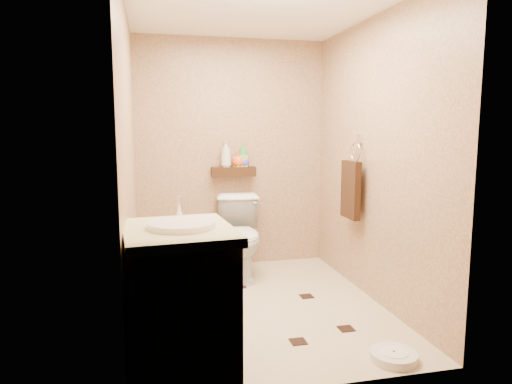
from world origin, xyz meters
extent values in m
plane|color=#BFB18C|center=(0.00, 0.00, 0.00)|extent=(2.50, 2.50, 0.00)
cube|color=tan|center=(0.00, 1.25, 1.20)|extent=(2.00, 0.04, 2.40)
cube|color=tan|center=(0.00, -1.25, 1.20)|extent=(2.00, 0.04, 2.40)
cube|color=tan|center=(-1.00, 0.00, 1.20)|extent=(0.04, 2.50, 2.40)
cube|color=tan|center=(1.00, 0.00, 1.20)|extent=(0.04, 2.50, 2.40)
cube|color=white|center=(0.00, 0.00, 2.40)|extent=(2.00, 2.50, 0.02)
cube|color=#3A2210|center=(0.00, 1.17, 1.02)|extent=(0.46, 0.14, 0.10)
cube|color=black|center=(-0.39, -0.17, 0.00)|extent=(0.11, 0.11, 0.01)
cube|color=black|center=(0.46, 0.12, 0.00)|extent=(0.11, 0.11, 0.01)
cube|color=black|center=(0.12, -0.69, 0.00)|extent=(0.11, 0.11, 0.01)
cube|color=black|center=(-0.49, 0.53, 0.00)|extent=(0.11, 0.11, 0.01)
cube|color=black|center=(0.52, -0.57, 0.00)|extent=(0.11, 0.11, 0.01)
cube|color=black|center=(-0.07, 0.50, 0.00)|extent=(0.11, 0.11, 0.01)
imported|color=white|center=(0.01, 0.83, 0.40)|extent=(0.52, 0.82, 0.79)
cube|color=brown|center=(-0.70, -0.95, 0.43)|extent=(0.63, 0.75, 0.85)
cube|color=beige|center=(-0.70, -0.95, 0.88)|extent=(0.67, 0.79, 0.05)
cylinder|color=white|center=(-0.68, -0.95, 0.91)|extent=(0.39, 0.39, 0.05)
cylinder|color=silver|center=(-0.68, -0.71, 0.98)|extent=(0.03, 0.03, 0.13)
cylinder|color=silver|center=(0.63, -1.07, 0.03)|extent=(0.30, 0.30, 0.05)
cylinder|color=white|center=(0.63, -1.07, 0.06)|extent=(0.18, 0.18, 0.01)
cylinder|color=#165B53|center=(-0.48, 0.63, 0.07)|extent=(0.12, 0.12, 0.13)
cylinder|color=silver|center=(-0.48, 0.63, 0.31)|extent=(0.02, 0.02, 0.38)
sphere|color=silver|center=(-0.48, 0.63, 0.49)|extent=(0.09, 0.09, 0.09)
cube|color=silver|center=(0.98, 0.25, 1.38)|extent=(0.03, 0.06, 0.08)
torus|color=silver|center=(0.95, 0.25, 1.26)|extent=(0.02, 0.19, 0.19)
cube|color=#352010|center=(0.91, 0.25, 0.92)|extent=(0.06, 0.30, 0.52)
cylinder|color=silver|center=(-0.94, 0.65, 0.60)|extent=(0.11, 0.11, 0.11)
cylinder|color=silver|center=(-0.98, 0.65, 0.66)|extent=(0.04, 0.02, 0.02)
imported|color=silver|center=(-0.08, 1.17, 1.21)|extent=(0.13, 0.13, 0.28)
imported|color=#FFF535|center=(0.05, 1.17, 1.15)|extent=(0.10, 0.10, 0.16)
imported|color=#EA561B|center=(0.05, 1.17, 1.15)|extent=(0.18, 0.18, 0.16)
imported|color=green|center=(0.10, 1.17, 1.19)|extent=(0.11, 0.11, 0.24)
imported|color=gold|center=(0.11, 1.17, 1.16)|extent=(0.09, 0.09, 0.18)
imported|color=#4B4ABA|center=(0.11, 1.17, 1.14)|extent=(0.13, 0.13, 0.15)
camera|label=1|loc=(-0.84, -3.54, 1.46)|focal=32.00mm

